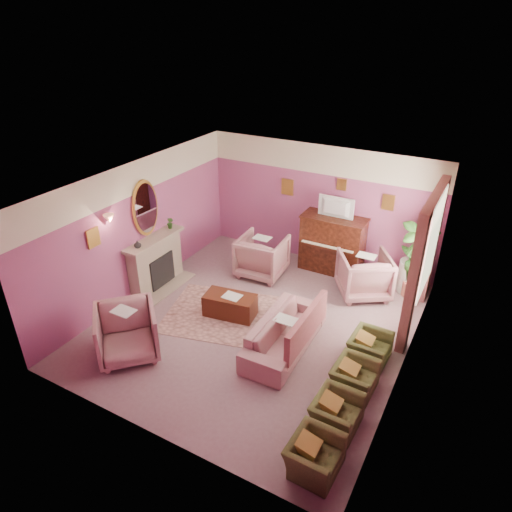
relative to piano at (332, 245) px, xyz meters
The scene contains 48 objects.
floor 2.80m from the piano, 100.57° to the right, with size 5.50×6.00×0.01m, color gray.
ceiling 3.47m from the piano, 100.57° to the right, with size 5.50×6.00×0.01m, color silver.
wall_back 0.96m from the piano, 147.38° to the left, with size 5.50×0.02×2.80m, color #8A477B.
wall_front 5.75m from the piano, 95.03° to the right, with size 5.50×0.02×2.80m, color #8A477B.
wall_left 4.28m from the piano, 140.49° to the right, with size 0.02×6.00×2.80m, color #8A477B.
wall_right 3.58m from the piano, 49.98° to the right, with size 0.02×6.00×2.80m, color #8A477B.
picture_rail_band 1.92m from the piano, 148.20° to the left, with size 5.50×0.01×0.65m, color #F5F0CE.
stripe_panel 2.66m from the piano, 31.69° to the right, with size 0.01×3.00×2.15m, color #92A380.
fireplace_surround 3.96m from the piano, 141.25° to the right, with size 0.30×1.40×1.10m, color tan.
fireplace_inset 3.89m from the piano, 140.33° to the right, with size 0.18×0.72×0.68m, color black.
fire_ember 3.88m from the piano, 139.95° to the right, with size 0.06×0.54×0.10m, color orange.
mantel_shelf 3.97m from the piano, 140.98° to the right, with size 0.40×1.55×0.07m, color tan.
hearth 3.86m from the piano, 139.37° to the right, with size 0.55×1.50×0.02m, color tan.
mirror_frame 4.21m from the piano, 142.22° to the right, with size 0.04×0.72×1.20m, color gold.
mirror_glass 4.19m from the piano, 142.01° to the right, with size 0.01×0.60×1.06m, color silver.
sconce_shade 4.90m from the piano, 131.47° to the right, with size 0.20×0.20×0.16m, color #D37B58.
piano is the anchor object (origin of this frame).
piano_keyshelf 0.36m from the piano, 90.00° to the right, with size 1.30×0.12×0.06m, color #3D180D.
piano_keys 0.37m from the piano, 90.00° to the right, with size 1.20×0.08×0.02m, color #EFE5C4.
piano_top 0.66m from the piano, ahead, with size 1.45×0.65×0.04m, color #3D180D.
television 0.95m from the piano, 90.00° to the right, with size 0.80×0.12×0.48m, color black.
print_back_left 1.71m from the piano, 167.85° to the left, with size 0.30×0.03×0.38m, color gold.
print_back_right 1.57m from the piano, 14.93° to the left, with size 0.26×0.03×0.34m, color gold.
print_back_mid 1.38m from the piano, 90.00° to the left, with size 0.22×0.03×0.26m, color gold.
print_left_wall 5.15m from the piano, 129.60° to the right, with size 0.03×0.28×0.36m, color gold.
window_blind 2.69m from the piano, 27.19° to the right, with size 0.03×1.40×1.80m, color #F0E4CD.
curtain_left 3.02m from the piano, 44.04° to the right, with size 0.16×0.34×2.60m, color #A24F55.
curtain_right 2.23m from the piano, ahead, with size 0.16×0.34×2.60m, color #A24F55.
pelmet 3.07m from the piano, 28.06° to the right, with size 0.16×2.20×0.16m, color #A24F55.
mantel_plant 3.67m from the piano, 147.67° to the right, with size 0.16×0.16×0.28m, color #2A5D1F.
mantel_vase 4.30m from the piano, 135.67° to the right, with size 0.16×0.16×0.16m, color #F5F0CE.
area_rug 2.98m from the piano, 111.76° to the right, with size 2.50×1.80×0.01m, color #9F6D66.
coffee_table 2.92m from the piano, 112.15° to the right, with size 1.00×0.50×0.45m, color #441B0E.
table_paper 2.88m from the piano, 111.23° to the right, with size 0.35×0.28×0.01m, color silver.
sofa 3.06m from the piano, 84.74° to the right, with size 0.70×2.09×0.84m, color #AD7576.
sofa_throw 3.12m from the piano, 77.40° to the right, with size 0.11×1.58×0.58m, color #A24F55.
floral_armchair_left 1.62m from the piano, 143.82° to the right, with size 0.99×0.99×1.03m, color #AD7576.
floral_armchair_right 1.18m from the piano, 34.32° to the right, with size 0.99×0.99×1.03m, color #AD7576.
floral_armchair_front 4.97m from the piano, 113.88° to the right, with size 0.99×0.99×1.03m, color #AD7576.
olive_chair_a 5.37m from the piano, 71.61° to the right, with size 0.51×0.73×0.63m, color #525829.
olive_chair_b 4.61m from the piano, 68.38° to the right, with size 0.51×0.73×0.63m, color #525829.
olive_chair_c 3.86m from the piano, 63.87° to the right, with size 0.51×0.73×0.63m, color #525829.
olive_chair_d 3.15m from the piano, 57.24° to the right, with size 0.51×0.73×0.63m, color #525829.
side_table 1.83m from the piano, ahead, with size 0.52×0.52×0.70m, color white.
side_plant_big 1.81m from the piano, ahead, with size 0.30×0.30×0.34m, color #2A5D1F.
side_plant_small 1.94m from the piano, ahead, with size 0.16×0.16×0.28m, color #2A5D1F.
palm_pot 1.94m from the piano, ahead, with size 0.34×0.34×0.34m, color #B0624F.
palm_plant 1.92m from the piano, ahead, with size 0.76×0.76×1.44m, color #2A5D1F.
Camera 1 is at (3.46, -6.28, 5.32)m, focal length 32.00 mm.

